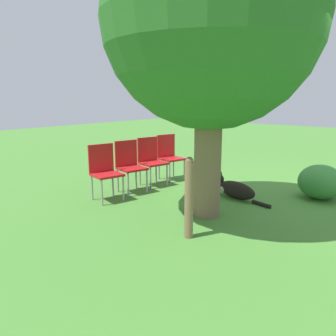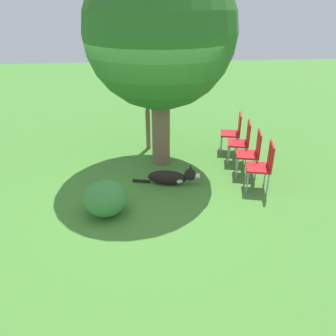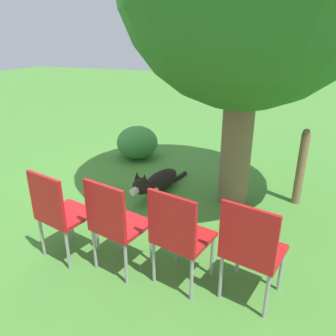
{
  "view_description": "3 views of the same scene",
  "coord_description": "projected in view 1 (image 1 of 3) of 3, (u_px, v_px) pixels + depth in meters",
  "views": [
    {
      "loc": [
        -2.07,
        5.03,
        1.67
      ],
      "look_at": [
        1.24,
        0.87,
        0.51
      ],
      "focal_mm": 35.0,
      "sensor_mm": 36.0,
      "label": 1
    },
    {
      "loc": [
        -0.21,
        -5.27,
        3.11
      ],
      "look_at": [
        0.35,
        0.3,
        0.29
      ],
      "focal_mm": 35.0,
      "sensor_mm": 36.0,
      "label": 2
    },
    {
      "loc": [
        4.19,
        1.72,
        2.04
      ],
      "look_at": [
        0.35,
        0.31,
        0.37
      ],
      "focal_mm": 35.0,
      "sensor_mm": 36.0,
      "label": 3
    }
  ],
  "objects": [
    {
      "name": "oak_tree",
      "position": [
        211.0,
        20.0,
        4.17
      ],
      "size": [
        2.84,
        2.84,
        4.07
      ],
      "color": "#7A6047",
      "rests_on": "ground_plane"
    },
    {
      "name": "low_shrub",
      "position": [
        320.0,
        182.0,
        5.45
      ],
      "size": [
        0.71,
        0.71,
        0.57
      ],
      "color": "#3D843D",
      "rests_on": "ground_plane"
    },
    {
      "name": "red_chair_2",
      "position": [
        129.0,
        163.0,
        5.8
      ],
      "size": [
        0.51,
        0.53,
        0.91
      ],
      "rotation": [
        0.0,
        0.0,
        2.89
      ],
      "color": "red",
      "rests_on": "ground_plane"
    },
    {
      "name": "dog",
      "position": [
        232.0,
        188.0,
        5.55
      ],
      "size": [
        1.27,
        0.44,
        0.42
      ],
      "rotation": [
        0.0,
        0.0,
        6.05
      ],
      "color": "black",
      "rests_on": "ground_plane"
    },
    {
      "name": "ground_plane",
      "position": [
        259.0,
        199.0,
        5.46
      ],
      "size": [
        30.0,
        30.0,
        0.0
      ],
      "primitive_type": "plane",
      "color": "#478433"
    },
    {
      "name": "red_chair_3",
      "position": [
        104.0,
        169.0,
        5.34
      ],
      "size": [
        0.51,
        0.53,
        0.91
      ],
      "rotation": [
        0.0,
        0.0,
        2.89
      ],
      "color": "red",
      "rests_on": "ground_plane"
    },
    {
      "name": "red_chair_0",
      "position": [
        169.0,
        154.0,
        6.71
      ],
      "size": [
        0.51,
        0.53,
        0.91
      ],
      "rotation": [
        0.0,
        0.0,
        2.89
      ],
      "color": "red",
      "rests_on": "ground_plane"
    },
    {
      "name": "red_chair_1",
      "position": [
        151.0,
        158.0,
        6.25
      ],
      "size": [
        0.51,
        0.53,
        0.91
      ],
      "rotation": [
        0.0,
        0.0,
        2.89
      ],
      "color": "red",
      "rests_on": "ground_plane"
    },
    {
      "name": "fence_post",
      "position": [
        189.0,
        198.0,
        3.87
      ],
      "size": [
        0.11,
        0.11,
        0.99
      ],
      "color": "#846647",
      "rests_on": "ground_plane"
    }
  ]
}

